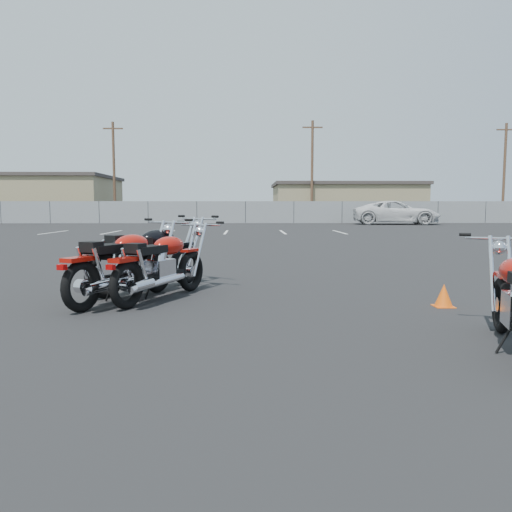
{
  "coord_description": "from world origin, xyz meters",
  "views": [
    {
      "loc": [
        0.07,
        -6.26,
        1.33
      ],
      "look_at": [
        0.2,
        0.6,
        0.65
      ],
      "focal_mm": 35.0,
      "sensor_mm": 36.0,
      "label": 1
    }
  ],
  "objects_px": {
    "motorcycle_front_red": "(123,265)",
    "motorcycle_third_red": "(162,265)",
    "white_van": "(396,206)",
    "motorcycle_second_black": "(148,257)"
  },
  "relations": [
    {
      "from": "motorcycle_front_red",
      "to": "motorcycle_third_red",
      "type": "distance_m",
      "value": 0.53
    },
    {
      "from": "motorcycle_front_red",
      "to": "white_van",
      "type": "distance_m",
      "value": 33.68
    },
    {
      "from": "motorcycle_second_black",
      "to": "motorcycle_third_red",
      "type": "bearing_deg",
      "value": -65.7
    },
    {
      "from": "motorcycle_front_red",
      "to": "motorcycle_third_red",
      "type": "height_order",
      "value": "motorcycle_front_red"
    },
    {
      "from": "motorcycle_front_red",
      "to": "motorcycle_second_black",
      "type": "distance_m",
      "value": 0.9
    },
    {
      "from": "motorcycle_front_red",
      "to": "white_van",
      "type": "xyz_separation_m",
      "value": [
        13.17,
        30.99,
        0.9
      ]
    },
    {
      "from": "white_van",
      "to": "motorcycle_front_red",
      "type": "bearing_deg",
      "value": 163.72
    },
    {
      "from": "motorcycle_front_red",
      "to": "motorcycle_third_red",
      "type": "bearing_deg",
      "value": 16.21
    },
    {
      "from": "motorcycle_second_black",
      "to": "motorcycle_third_red",
      "type": "xyz_separation_m",
      "value": [
        0.33,
        -0.74,
        -0.04
      ]
    },
    {
      "from": "motorcycle_third_red",
      "to": "white_van",
      "type": "distance_m",
      "value": 33.35
    }
  ]
}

